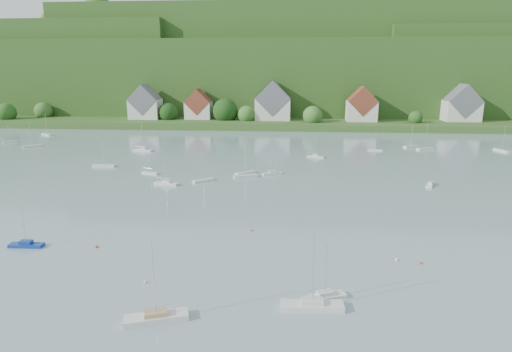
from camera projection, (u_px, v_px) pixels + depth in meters
The scene contains 17 objects.
far_shore_strip at pixel (264, 120), 212.67m from camera, with size 600.00×60.00×3.00m, color #2F4B1C.
forested_ridge at pixel (271, 74), 273.81m from camera, with size 620.00×181.22×69.89m.
village_building_0 at pixel (145, 105), 202.51m from camera, with size 14.00×10.40×16.00m.
village_building_1 at pixel (199, 106), 202.65m from camera, with size 12.00×9.36×14.00m.
village_building_2 at pixel (273, 104), 198.56m from camera, with size 16.00×11.44×18.00m.
village_building_3 at pixel (362, 107), 193.66m from camera, with size 13.00×10.40×15.50m.
village_building_4 at pixel (462, 106), 193.94m from camera, with size 15.00×10.40×16.50m.
near_sailboat_1 at pixel (26, 244), 64.45m from camera, with size 5.09×1.59×6.81m.
near_sailboat_2 at pixel (156, 317), 45.47m from camera, with size 6.94×3.88×9.03m.
near_sailboat_3 at pixel (325, 296), 49.74m from camera, with size 5.28×3.21×6.90m.
near_sailboat_4 at pixel (312, 305), 47.69m from camera, with size 7.06×2.35×9.40m.
mooring_buoy_1 at pixel (145, 283), 53.65m from camera, with size 0.39×0.39×0.39m, color silver.
mooring_buoy_2 at pixel (420, 264), 58.94m from camera, with size 0.43×0.43×0.43m, color #D55119.
mooring_buoy_3 at pixel (251, 231), 70.91m from camera, with size 0.38×0.38×0.38m, color #D55119.
mooring_buoy_4 at pixel (397, 261), 59.91m from camera, with size 0.47×0.47×0.47m, color silver.
mooring_buoy_5 at pixel (96, 248), 64.28m from camera, with size 0.50×0.50×0.50m, color #D55119.
far_sailboat_cluster at pixel (274, 156), 129.56m from camera, with size 203.38×74.97×8.71m.
Camera 1 is at (13.57, -12.69, 25.86)m, focal length 30.28 mm.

